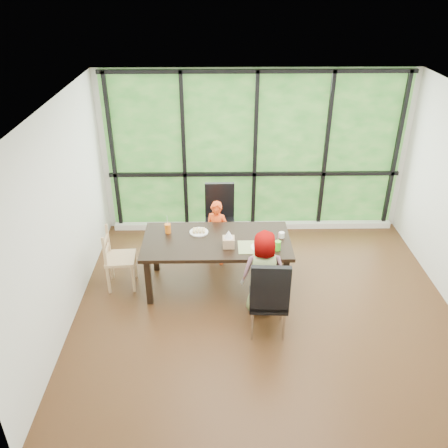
{
  "coord_description": "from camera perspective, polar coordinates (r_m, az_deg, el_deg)",
  "views": [
    {
      "loc": [
        -0.62,
        -4.96,
        4.02
      ],
      "look_at": [
        -0.53,
        0.4,
        1.05
      ],
      "focal_mm": 37.42,
      "sensor_mm": 36.0,
      "label": 1
    }
  ],
  "objects": [
    {
      "name": "ground",
      "position": [
        6.42,
        4.89,
        -9.93
      ],
      "size": [
        5.0,
        5.0,
        0.0
      ],
      "primitive_type": "plane",
      "color": "black",
      "rests_on": "ground"
    },
    {
      "name": "back_wall",
      "position": [
        7.72,
        3.77,
        8.68
      ],
      "size": [
        5.0,
        0.0,
        5.0
      ],
      "primitive_type": "plane",
      "rotation": [
        1.57,
        0.0,
        0.0
      ],
      "color": "silver",
      "rests_on": "ground"
    },
    {
      "name": "foliage_backdrop",
      "position": [
        7.7,
        3.78,
        8.63
      ],
      "size": [
        4.8,
        0.02,
        2.65
      ],
      "primitive_type": "cube",
      "color": "#1D501B",
      "rests_on": "back_wall"
    },
    {
      "name": "window_mullions",
      "position": [
        7.66,
        3.81,
        8.52
      ],
      "size": [
        4.8,
        0.06,
        2.65
      ],
      "primitive_type": null,
      "color": "black",
      "rests_on": "back_wall"
    },
    {
      "name": "window_sill",
      "position": [
        8.17,
        3.53,
        -0.15
      ],
      "size": [
        4.8,
        0.12,
        0.1
      ],
      "primitive_type": "cube",
      "color": "silver",
      "rests_on": "ground"
    },
    {
      "name": "dining_table",
      "position": [
        6.57,
        -0.89,
        -4.74
      ],
      "size": [
        2.05,
        1.09,
        0.75
      ],
      "primitive_type": "cube",
      "rotation": [
        0.0,
        0.0,
        -0.04
      ],
      "color": "black",
      "rests_on": "ground"
    },
    {
      "name": "chair_window_leather",
      "position": [
        7.3,
        -0.51,
        0.53
      ],
      "size": [
        0.46,
        0.46,
        1.08
      ],
      "primitive_type": "cube",
      "rotation": [
        0.0,
        0.0,
        0.01
      ],
      "color": "black",
      "rests_on": "ground"
    },
    {
      "name": "chair_interior_leather",
      "position": [
        5.72,
        5.47,
        -8.62
      ],
      "size": [
        0.49,
        0.49,
        1.08
      ],
      "primitive_type": "cube",
      "rotation": [
        0.0,
        0.0,
        3.08
      ],
      "color": "black",
      "rests_on": "ground"
    },
    {
      "name": "chair_end_beech",
      "position": [
        6.68,
        -12.53,
        -4.11
      ],
      "size": [
        0.43,
        0.45,
        0.9
      ],
      "primitive_type": "cube",
      "rotation": [
        0.0,
        0.0,
        1.64
      ],
      "color": "tan",
      "rests_on": "ground"
    },
    {
      "name": "child_toddler",
      "position": [
        7.01,
        -0.91,
        -1.09
      ],
      "size": [
        0.43,
        0.36,
        1.02
      ],
      "primitive_type": "imported",
      "rotation": [
        0.0,
        0.0,
        -0.36
      ],
      "color": "#EA4212",
      "rests_on": "ground"
    },
    {
      "name": "child_older",
      "position": [
        6.01,
        4.82,
        -5.97
      ],
      "size": [
        0.59,
        0.41,
        1.17
      ],
      "primitive_type": "imported",
      "rotation": [
        0.0,
        0.0,
        3.2
      ],
      "color": "slate",
      "rests_on": "ground"
    },
    {
      "name": "placemat",
      "position": [
        6.21,
        3.85,
        -2.84
      ],
      "size": [
        0.46,
        0.34,
        0.01
      ],
      "primitive_type": "cube",
      "color": "tan",
      "rests_on": "dining_table"
    },
    {
      "name": "plate_far",
      "position": [
        6.54,
        -3.08,
        -0.99
      ],
      "size": [
        0.26,
        0.26,
        0.02
      ],
      "primitive_type": "cylinder",
      "color": "white",
      "rests_on": "dining_table"
    },
    {
      "name": "plate_near",
      "position": [
        6.2,
        4.39,
        -2.85
      ],
      "size": [
        0.24,
        0.24,
        0.02
      ],
      "primitive_type": "cylinder",
      "color": "white",
      "rests_on": "dining_table"
    },
    {
      "name": "orange_cup",
      "position": [
        6.55,
        -6.88,
        -0.53
      ],
      "size": [
        0.09,
        0.09,
        0.14
      ],
      "primitive_type": "cylinder",
      "color": "orange",
      "rests_on": "dining_table"
    },
    {
      "name": "green_cup",
      "position": [
        6.15,
        6.57,
        -2.64
      ],
      "size": [
        0.08,
        0.08,
        0.13
      ],
      "primitive_type": "cylinder",
      "color": "#4CD324",
      "rests_on": "dining_table"
    },
    {
      "name": "white_mug",
      "position": [
        6.45,
        7.06,
        -1.34
      ],
      "size": [
        0.08,
        0.08,
        0.08
      ],
      "primitive_type": "cylinder",
      "color": "white",
      "rests_on": "dining_table"
    },
    {
      "name": "tissue_box",
      "position": [
        6.18,
        0.56,
        -2.23
      ],
      "size": [
        0.16,
        0.16,
        0.13
      ],
      "primitive_type": "cube",
      "color": "tan",
      "rests_on": "dining_table"
    },
    {
      "name": "crepe_rolls_far",
      "position": [
        6.53,
        -3.09,
        -0.79
      ],
      "size": [
        0.2,
        0.12,
        0.04
      ],
      "primitive_type": null,
      "color": "tan",
      "rests_on": "plate_far"
    },
    {
      "name": "crepe_rolls_near",
      "position": [
        6.19,
        4.39,
        -2.65
      ],
      "size": [
        0.1,
        0.12,
        0.04
      ],
      "primitive_type": null,
      "color": "tan",
      "rests_on": "plate_near"
    },
    {
      "name": "straw_white",
      "position": [
        6.49,
        -6.93,
        0.29
      ],
      "size": [
        0.01,
        0.04,
        0.2
      ],
      "primitive_type": "cylinder",
      "rotation": [
        0.14,
        0.0,
        0.0
      ],
      "color": "white",
      "rests_on": "orange_cup"
    },
    {
      "name": "straw_pink",
      "position": [
        6.1,
        6.63,
        -1.81
      ],
      "size": [
        0.01,
        0.04,
        0.2
      ],
      "primitive_type": "cylinder",
      "rotation": [
        0.14,
        0.0,
        0.0
      ],
      "color": "pink",
      "rests_on": "green_cup"
    },
    {
      "name": "tissue",
      "position": [
        6.12,
        0.56,
        -1.25
      ],
      "size": [
        0.12,
        0.12,
        0.11
      ],
      "primitive_type": "cone",
      "color": "white",
      "rests_on": "tissue_box"
    }
  ]
}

